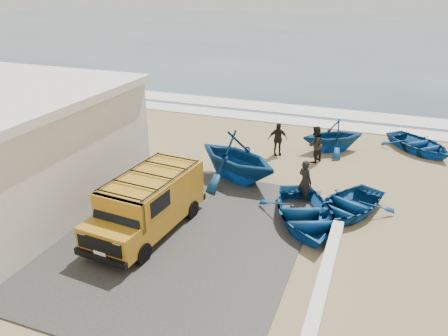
% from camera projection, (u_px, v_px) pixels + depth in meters
% --- Properties ---
extents(ground, '(160.00, 160.00, 0.00)m').
position_uv_depth(ground, '(200.00, 210.00, 16.25)').
color(ground, '#987F58').
extents(slab, '(12.00, 10.00, 0.05)m').
position_uv_depth(slab, '(125.00, 225.00, 15.17)').
color(slab, '#3D3A38').
rests_on(slab, ground).
extents(ocean, '(180.00, 88.00, 0.01)m').
position_uv_depth(ocean, '(351.00, 36.00, 64.29)').
color(ocean, '#385166').
rests_on(ocean, ground).
extents(surf_line, '(180.00, 1.60, 0.06)m').
position_uv_depth(surf_line, '(279.00, 119.00, 26.53)').
color(surf_line, white).
rests_on(surf_line, ground).
extents(surf_wash, '(180.00, 2.20, 0.04)m').
position_uv_depth(surf_wash, '(288.00, 109.00, 28.68)').
color(surf_wash, white).
rests_on(surf_wash, ground).
extents(parapet, '(0.35, 6.00, 0.55)m').
position_uv_depth(parapet, '(324.00, 282.00, 11.96)').
color(parapet, silver).
rests_on(parapet, ground).
extents(van, '(2.26, 4.89, 2.04)m').
position_uv_depth(van, '(148.00, 202.00, 14.49)').
color(van, '#B77E1B').
rests_on(van, ground).
extents(boat_near_left, '(4.26, 4.89, 0.84)m').
position_uv_depth(boat_near_left, '(305.00, 213.00, 15.14)').
color(boat_near_left, navy).
rests_on(boat_near_left, ground).
extents(boat_near_right, '(3.87, 4.35, 0.74)m').
position_uv_depth(boat_near_right, '(347.00, 205.00, 15.80)').
color(boat_near_right, navy).
rests_on(boat_near_right, ground).
extents(boat_mid_left, '(5.21, 4.95, 2.15)m').
position_uv_depth(boat_mid_left, '(236.00, 157.00, 18.21)').
color(boat_mid_left, navy).
rests_on(boat_mid_left, ground).
extents(boat_far_left, '(4.00, 3.86, 1.62)m').
position_uv_depth(boat_far_left, '(333.00, 135.00, 21.47)').
color(boat_far_left, navy).
rests_on(boat_far_left, ground).
extents(boat_far_right, '(4.39, 4.44, 0.75)m').
position_uv_depth(boat_far_right, '(419.00, 144.00, 21.55)').
color(boat_far_right, navy).
rests_on(boat_far_right, ground).
extents(fisherman_front, '(0.74, 0.68, 1.70)m').
position_uv_depth(fisherman_front, '(305.00, 181.00, 16.54)').
color(fisherman_front, black).
rests_on(fisherman_front, ground).
extents(fisherman_middle, '(0.96, 1.05, 1.74)m').
position_uv_depth(fisherman_middle, '(315.00, 144.00, 20.14)').
color(fisherman_middle, black).
rests_on(fisherman_middle, ground).
extents(fisherman_back, '(1.02, 0.76, 1.61)m').
position_uv_depth(fisherman_back, '(278.00, 139.00, 21.00)').
color(fisherman_back, black).
rests_on(fisherman_back, ground).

